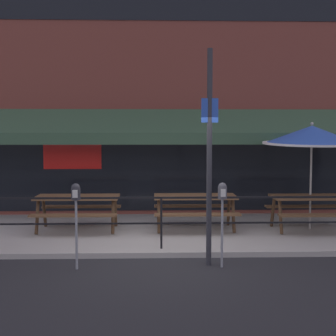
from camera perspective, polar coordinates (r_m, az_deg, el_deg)
The scene contains 11 objects.
ground_plane at distance 8.52m, azimuth -0.78°, elevation -10.94°, with size 120.00×120.00×0.00m, color #232326.
patio_deck at distance 10.46m, azimuth -0.97°, elevation -7.78°, with size 15.00×4.00×0.10m, color #ADA89E.
restaurant_building at distance 12.59m, azimuth -1.14°, elevation 12.84°, with size 15.00×1.60×8.28m.
patio_railing at distance 8.64m, azimuth -0.82°, elevation -5.29°, with size 13.84×0.04×0.97m.
picnic_table_left at distance 10.43m, azimuth -10.97°, elevation -4.23°, with size 1.80×1.42×0.76m.
picnic_table_centre at distance 10.35m, azimuth 3.32°, elevation -4.22°, with size 1.80×1.42×0.76m.
picnic_table_right at distance 10.74m, azimuth 17.26°, elevation -4.10°, with size 1.80×1.42×0.76m.
patio_umbrella_right at distance 10.80m, azimuth 17.12°, elevation 3.80°, with size 2.14×2.14×2.38m.
parking_meter_near at distance 7.78m, azimuth -11.17°, elevation -3.85°, with size 0.15×0.16×1.42m.
parking_meter_far at distance 7.80m, azimuth 6.64°, elevation -3.78°, with size 0.15×0.16×1.42m.
street_sign_pole at distance 7.83m, azimuth 5.06°, elevation 1.58°, with size 0.28×0.09×3.63m.
Camera 1 is at (-0.14, -8.22, 2.25)m, focal length 50.00 mm.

